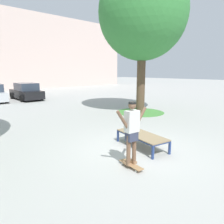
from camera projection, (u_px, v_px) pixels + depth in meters
ground_plane at (135, 149)px, 6.83m from camera, size 120.00×120.00×0.00m
skate_box at (142, 136)px, 6.91m from camera, size 1.08×2.00×0.46m
skateboard at (131, 165)px, 5.51m from camera, size 0.28×0.82×0.09m
skater at (132, 129)px, 5.32m from camera, size 1.00×0.31×1.69m
tree_near_right at (143, 13)px, 11.83m from camera, size 5.11×5.11×8.51m
grass_patch_near_right at (140, 112)px, 12.96m from camera, size 2.98×2.98×0.01m
car_black at (26, 92)px, 18.59m from camera, size 1.92×4.20×1.50m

